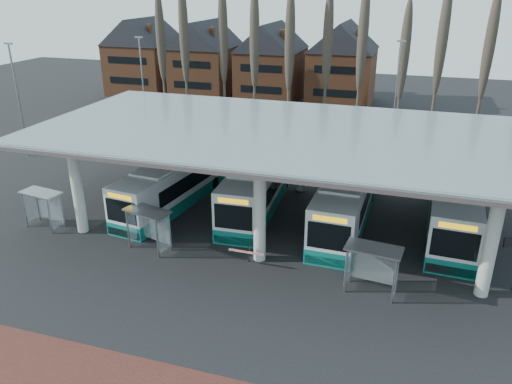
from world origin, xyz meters
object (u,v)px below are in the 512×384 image
(bus_2, at_px, (347,197))
(shelter_0, at_px, (43,201))
(shelter_1, at_px, (149,220))
(shelter_2, at_px, (373,259))
(bus_1, at_px, (259,183))
(bus_0, at_px, (176,182))
(bus_3, at_px, (453,203))

(bus_2, bearing_deg, shelter_0, -158.76)
(shelter_1, height_order, shelter_2, shelter_2)
(bus_2, bearing_deg, bus_1, 175.06)
(bus_0, height_order, shelter_0, bus_0)
(bus_1, bearing_deg, shelter_0, -151.78)
(shelter_1, bearing_deg, bus_1, 76.31)
(bus_1, bearing_deg, shelter_2, -47.80)
(bus_0, bearing_deg, shelter_1, -70.29)
(bus_2, distance_m, shelter_1, 13.03)
(bus_2, xyz_separation_m, shelter_2, (2.42, -8.04, 0.22))
(shelter_0, bearing_deg, bus_3, 26.11)
(bus_0, xyz_separation_m, bus_2, (12.20, 0.76, 0.09))
(bus_0, bearing_deg, bus_2, 10.81)
(bus_0, distance_m, shelter_2, 16.34)
(shelter_0, xyz_separation_m, shelter_1, (8.04, -0.58, 0.07))
(bus_0, xyz_separation_m, shelter_0, (-6.57, -6.03, 0.21))
(bus_3, distance_m, shelter_1, 19.43)
(bus_1, height_order, shelter_1, bus_1)
(bus_1, relative_size, bus_2, 0.99)
(shelter_0, bearing_deg, bus_1, 39.98)
(bus_1, relative_size, shelter_0, 4.52)
(bus_0, height_order, bus_2, bus_2)
(bus_2, bearing_deg, shelter_2, -71.93)
(bus_0, distance_m, bus_3, 19.02)
(shelter_1, xyz_separation_m, shelter_2, (13.16, -0.67, 0.04))
(bus_3, height_order, shelter_1, bus_3)
(bus_3, height_order, shelter_0, bus_3)
(bus_0, relative_size, bus_3, 0.94)
(bus_1, height_order, shelter_2, bus_1)
(bus_1, distance_m, shelter_1, 9.19)
(bus_3, xyz_separation_m, shelter_2, (-4.31, -9.17, 0.20))
(bus_3, distance_m, shelter_2, 10.13)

